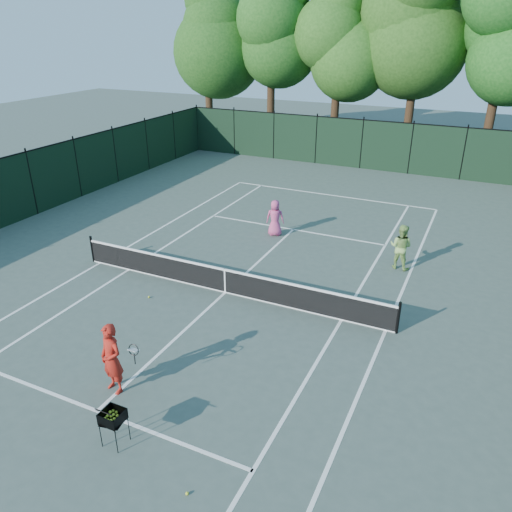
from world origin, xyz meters
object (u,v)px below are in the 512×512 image
at_px(player_green, 401,247).
at_px(coach, 112,359).
at_px(loose_ball_near_cart, 187,493).
at_px(player_pink, 275,218).
at_px(ball_hopper, 113,417).
at_px(loose_ball_midcourt, 149,297).

bearing_deg(player_green, coach, 72.68).
relative_size(coach, loose_ball_near_cart, 27.74).
xyz_separation_m(coach, player_pink, (-0.40, 11.05, -0.15)).
height_order(player_green, ball_hopper, player_green).
relative_size(player_green, ball_hopper, 1.95).
distance_m(player_pink, ball_hopper, 12.55).
xyz_separation_m(player_pink, loose_ball_near_cart, (3.70, -12.92, -0.76)).
relative_size(ball_hopper, loose_ball_near_cart, 13.03).
distance_m(player_pink, loose_ball_near_cart, 13.46).
xyz_separation_m(player_pink, player_green, (5.50, -0.96, 0.07)).
bearing_deg(player_pink, loose_ball_midcourt, 58.03).
height_order(loose_ball_near_cart, loose_ball_midcourt, same).
bearing_deg(coach, ball_hopper, -36.31).
bearing_deg(coach, loose_ball_near_cart, -15.77).
xyz_separation_m(ball_hopper, loose_ball_near_cart, (2.13, -0.47, -0.71)).
bearing_deg(coach, loose_ball_midcourt, 130.03).
bearing_deg(player_green, loose_ball_midcourt, 49.13).
xyz_separation_m(player_green, ball_hopper, (-3.93, -11.49, -0.12)).
bearing_deg(player_green, player_pink, -0.45).
xyz_separation_m(player_pink, ball_hopper, (1.57, -12.45, -0.05)).
bearing_deg(loose_ball_near_cart, loose_ball_midcourt, 131.52).
xyz_separation_m(ball_hopper, loose_ball_midcourt, (-3.22, 5.57, -0.71)).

